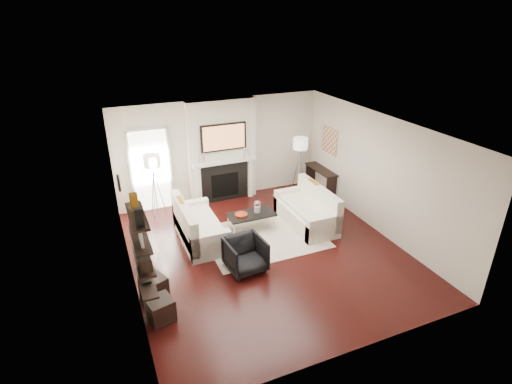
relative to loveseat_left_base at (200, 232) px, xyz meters
name	(u,v)px	position (x,y,z in m)	size (l,w,h in m)	color
room_envelope	(268,194)	(1.17, -1.01, 1.14)	(6.00, 6.00, 6.00)	#340D0B
chimney_breast	(222,151)	(1.17, 1.86, 1.14)	(1.80, 0.25, 2.70)	silver
fireplace_surround	(225,182)	(1.17, 1.73, 0.31)	(1.30, 0.02, 1.04)	black
firebox	(225,185)	(1.17, 1.72, 0.24)	(0.75, 0.02, 0.65)	black
mantel_pilaster_l	(199,186)	(0.45, 1.70, 0.34)	(0.12, 0.08, 1.10)	white
mantel_pilaster_r	(250,178)	(1.89, 1.70, 0.34)	(0.12, 0.08, 1.10)	white
mantel_shelf	(225,162)	(1.17, 1.68, 0.91)	(1.70, 0.18, 0.07)	white
tv_body	(224,137)	(1.17, 1.70, 1.57)	(1.20, 0.06, 0.70)	black
tv_screen	(224,137)	(1.17, 1.67, 1.57)	(1.10, 0.01, 0.62)	#BF723F
candlestick_l_tall	(204,158)	(0.62, 1.69, 1.09)	(0.04, 0.04, 0.30)	silver
candlestick_l_short	(199,160)	(0.49, 1.69, 1.06)	(0.04, 0.04, 0.24)	silver
candlestick_r_tall	(244,152)	(1.72, 1.69, 1.09)	(0.04, 0.04, 0.30)	silver
candlestick_r_short	(249,153)	(1.85, 1.69, 1.06)	(0.04, 0.04, 0.24)	silver
hallway_panel	(151,171)	(-0.68, 1.97, 0.84)	(0.90, 0.02, 2.10)	white
door_trim_l	(131,174)	(-1.16, 1.95, 0.84)	(0.06, 0.06, 2.16)	white
door_trim_r	(170,168)	(-0.20, 1.95, 0.84)	(0.06, 0.06, 2.16)	white
door_trim_top	(146,129)	(-0.68, 1.95, 1.92)	(1.02, 0.06, 0.06)	white
rug	(263,237)	(1.34, -0.45, -0.20)	(2.60, 2.00, 0.01)	beige
loveseat_left_base	(200,232)	(0.00, 0.00, 0.00)	(0.85, 1.80, 0.42)	white
loveseat_left_back	(185,222)	(-0.33, 0.00, 0.32)	(0.18, 1.80, 0.80)	white
loveseat_left_arm_n	(211,246)	(0.00, -0.81, 0.09)	(0.85, 0.18, 0.60)	white
loveseat_left_arm_s	(191,212)	(0.00, 0.81, 0.09)	(0.85, 0.18, 0.60)	white
loveseat_left_cushion	(202,221)	(0.05, 0.00, 0.26)	(0.63, 1.44, 0.10)	white
pillow_left_orange	(181,208)	(-0.33, 0.30, 0.52)	(0.10, 0.42, 0.42)	#9E6213
pillow_left_charcoal	(187,220)	(-0.33, -0.30, 0.51)	(0.10, 0.40, 0.40)	black
loveseat_right_base	(306,216)	(2.52, -0.28, 0.00)	(0.85, 1.80, 0.42)	white
loveseat_right_back	(319,202)	(2.86, -0.28, 0.32)	(0.18, 1.80, 0.80)	white
loveseat_right_arm_n	(324,229)	(2.52, -1.09, 0.09)	(0.85, 0.18, 0.60)	white
loveseat_right_arm_s	(290,199)	(2.52, 0.53, 0.09)	(0.85, 0.18, 0.60)	white
loveseat_right_cushion	(304,207)	(2.47, -0.28, 0.26)	(0.63, 1.44, 0.10)	white
pillow_right_orange	(313,189)	(2.86, 0.02, 0.52)	(0.10, 0.42, 0.42)	#9E6213
pillow_right_charcoal	(326,200)	(2.86, -0.58, 0.51)	(0.10, 0.40, 0.40)	black
coffee_table	(251,214)	(1.22, -0.02, 0.19)	(1.10, 0.55, 0.04)	black
coffee_leg_nw	(234,231)	(0.72, -0.24, -0.02)	(0.02, 0.02, 0.38)	silver
coffee_leg_ne	(275,223)	(1.72, -0.24, -0.02)	(0.02, 0.02, 0.38)	silver
coffee_leg_sw	(228,222)	(0.72, 0.20, -0.02)	(0.02, 0.02, 0.38)	silver
coffee_leg_se	(267,214)	(1.72, 0.20, -0.02)	(0.02, 0.02, 0.38)	silver
hurricane_glass	(257,207)	(1.37, -0.02, 0.35)	(0.15, 0.15, 0.26)	white
hurricane_candle	(257,210)	(1.37, -0.02, 0.29)	(0.11, 0.11, 0.16)	white
copper_bowl	(241,215)	(0.97, -0.02, 0.24)	(0.29, 0.29, 0.05)	#B43A1E
armchair	(245,253)	(0.52, -1.43, 0.16)	(0.72, 0.68, 0.74)	black
lamp_left_post	(156,193)	(-0.68, 1.58, 0.39)	(0.02, 0.02, 1.20)	silver
lamp_left_shade	(152,161)	(-0.68, 1.58, 1.24)	(0.40, 0.40, 0.30)	white
lamp_left_leg_a	(160,193)	(-0.57, 1.58, 0.39)	(0.02, 0.02, 1.25)	silver
lamp_left_leg_b	(153,192)	(-0.73, 1.67, 0.39)	(0.02, 0.02, 1.25)	silver
lamp_left_leg_c	(154,195)	(-0.73, 1.48, 0.39)	(0.02, 0.02, 1.25)	silver
lamp_right_post	(299,173)	(3.22, 1.39, 0.39)	(0.02, 0.02, 1.20)	silver
lamp_right_shade	(300,144)	(3.22, 1.39, 1.24)	(0.40, 0.40, 0.30)	white
lamp_right_leg_a	(302,172)	(3.33, 1.39, 0.39)	(0.02, 0.02, 1.25)	silver
lamp_right_leg_b	(296,172)	(3.17, 1.48, 0.39)	(0.02, 0.02, 1.25)	silver
lamp_right_leg_c	(299,174)	(3.17, 1.29, 0.39)	(0.02, 0.02, 1.25)	silver
console_top	(321,170)	(3.74, 1.09, 0.52)	(0.35, 1.20, 0.04)	black
console_leg_n	(331,190)	(3.74, 0.54, 0.14)	(0.30, 0.04, 0.71)	black
console_leg_s	(310,175)	(3.74, 1.64, 0.14)	(0.30, 0.04, 0.71)	black
wall_art	(330,141)	(3.90, 1.04, 1.34)	(0.03, 0.70, 0.70)	tan
shelf_bottom	(146,281)	(-1.45, -2.01, 0.49)	(0.25, 1.00, 0.04)	black
shelf_lower	(143,260)	(-1.45, -2.01, 0.89)	(0.25, 1.00, 0.04)	black
shelf_upper	(140,239)	(-1.45, -2.01, 1.29)	(0.25, 1.00, 0.04)	black
shelf_top	(137,216)	(-1.45, -2.01, 1.69)	(0.25, 1.00, 0.04)	black
decor_magfile_a	(139,217)	(-1.45, -2.37, 1.85)	(0.12, 0.10, 0.28)	black
decor_magfile_b	(134,202)	(-1.45, -1.84, 1.85)	(0.12, 0.10, 0.28)	#9E6213
decor_frame_a	(141,237)	(-1.45, -2.19, 1.42)	(0.04, 0.30, 0.22)	white
decor_frame_b	(137,225)	(-1.45, -1.76, 1.40)	(0.04, 0.22, 0.18)	black
decor_wine_rack	(145,263)	(-1.45, -2.28, 1.01)	(0.18, 0.25, 0.20)	black
decor_box_small	(141,251)	(-1.45, -1.83, 0.97)	(0.15, 0.12, 0.12)	black
decor_books	(146,280)	(-1.45, -2.05, 0.53)	(0.14, 0.20, 0.05)	black
decor_box_tall	(143,266)	(-1.45, -1.74, 0.60)	(0.10, 0.10, 0.18)	white
clock_rim	(119,183)	(-1.56, -0.11, 1.49)	(0.34, 0.34, 0.04)	black
clock_face	(120,183)	(-1.53, -0.11, 1.49)	(0.29, 0.29, 0.01)	white
ottoman_near	(154,287)	(-1.30, -1.56, -0.01)	(0.40, 0.40, 0.40)	black
ottoman_far	(160,309)	(-1.30, -2.19, -0.01)	(0.40, 0.40, 0.40)	black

